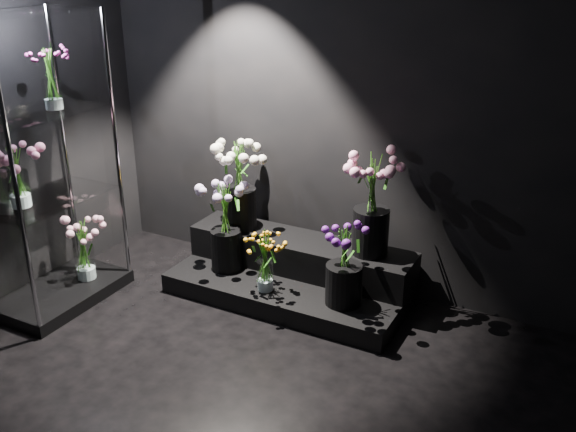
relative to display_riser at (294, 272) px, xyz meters
The scene contains 11 objects.
wall_back 1.31m from the display_riser, 57.05° to the left, with size 4.00×4.00×0.00m, color black.
display_riser is the anchor object (origin of this frame).
display_case 1.94m from the display_riser, 148.36° to the right, with size 0.56×0.94×2.06m.
bouquet_orange_bells 0.40m from the display_riser, 102.63° to the right, with size 0.32×0.32×0.47m.
bouquet_lilac 0.66m from the display_riser, 162.80° to the right, with size 0.39×0.39×0.71m.
bouquet_purple 0.63m from the display_riser, 24.12° to the right, with size 0.42×0.42×0.60m.
bouquet_cream_roses 0.83m from the display_riser, behind, with size 0.48×0.48×0.71m.
bouquet_pink_roses 0.87m from the display_riser, 13.16° to the left, with size 0.38×0.38×0.76m.
bouquet_case_pink 2.06m from the display_riser, 143.83° to the right, with size 0.39×0.39×0.43m.
bouquet_case_magenta 2.18m from the display_riser, 151.66° to the right, with size 0.25×0.25×0.40m.
bouquet_case_base_pink 1.59m from the display_riser, 153.35° to the right, with size 0.38×0.38×0.47m.
Camera 1 is at (1.74, -2.18, 2.41)m, focal length 40.00 mm.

